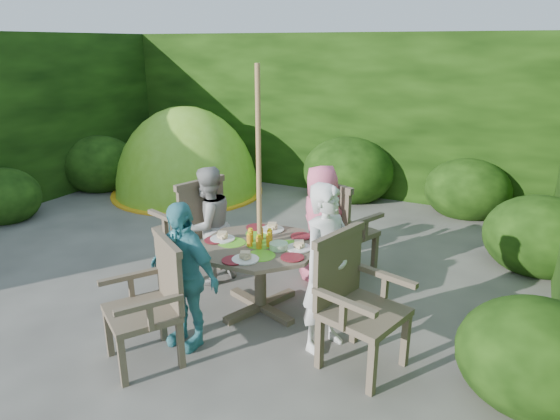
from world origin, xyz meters
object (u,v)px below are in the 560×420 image
at_px(child_back, 321,226).
at_px(dome_tent, 188,193).
at_px(garden_chair_right, 355,300).
at_px(child_left, 208,226).
at_px(garden_chair_left, 193,224).
at_px(child_front, 183,275).
at_px(garden_chair_front, 151,301).
at_px(child_right, 327,269).
at_px(garden_chair_back, 339,227).
at_px(patio_table, 260,255).
at_px(parasol_pole, 259,196).

bearing_deg(child_back, dome_tent, 5.07).
xyz_separation_m(garden_chair_right, child_left, (-1.77, 0.66, 0.07)).
relative_size(garden_chair_right, garden_chair_left, 0.99).
height_order(garden_chair_right, child_front, child_front).
bearing_deg(garden_chair_right, garden_chair_front, 130.93).
bearing_deg(garden_chair_left, dome_tent, -124.66).
bearing_deg(dome_tent, child_front, -44.57).
bearing_deg(child_front, child_right, 33.55).
height_order(garden_chair_left, child_left, child_left).
xyz_separation_m(garden_chair_back, child_left, (-1.13, -0.75, 0.07)).
distance_m(garden_chair_right, garden_chair_front, 1.53).
bearing_deg(child_left, garden_chair_front, 34.08).
distance_m(garden_chair_back, child_right, 1.36).
bearing_deg(patio_table, child_back, 69.97).
bearing_deg(patio_table, child_left, 159.76).
xyz_separation_m(garden_chair_back, child_back, (-0.10, -0.27, 0.08)).
bearing_deg(garden_chair_left, parasol_pole, 86.44).
bearing_deg(child_right, garden_chair_back, 35.63).
relative_size(garden_chair_back, dome_tent, 0.36).
height_order(patio_table, garden_chair_left, garden_chair_left).
bearing_deg(parasol_pole, child_front, -110.30).
bearing_deg(parasol_pole, child_right, -20.30).
bearing_deg(garden_chair_back, parasol_pole, 92.34).
distance_m(garden_chair_left, child_left, 0.30).
xyz_separation_m(parasol_pole, garden_chair_front, (-0.36, -1.04, -0.60)).
bearing_deg(child_front, garden_chair_back, 78.65).
bearing_deg(patio_table, parasol_pole, 172.50).
relative_size(patio_table, dome_tent, 0.51).
relative_size(garden_chair_front, child_back, 0.75).
relative_size(garden_chair_back, child_right, 0.73).
distance_m(patio_table, garden_chair_left, 1.09).
xyz_separation_m(garden_chair_left, child_right, (1.77, -0.66, 0.15)).
distance_m(patio_table, garden_chair_front, 1.10).
bearing_deg(dome_tent, child_back, -23.72).
bearing_deg(garden_chair_left, garden_chair_front, 41.80).
bearing_deg(child_front, garden_chair_right, 24.54).
height_order(patio_table, parasol_pole, parasol_pole).
height_order(parasol_pole, dome_tent, parasol_pole).
height_order(child_left, child_front, child_front).
height_order(garden_chair_left, child_back, child_back).
relative_size(patio_table, parasol_pole, 0.65).
xyz_separation_m(patio_table, garden_chair_right, (1.02, -0.38, -0.01)).
relative_size(patio_table, child_front, 1.18).
height_order(child_back, dome_tent, dome_tent).
distance_m(garden_chair_right, child_back, 1.36).
bearing_deg(child_front, child_left, 123.55).
distance_m(child_left, dome_tent, 3.35).
xyz_separation_m(garden_chair_left, dome_tent, (-1.89, 2.39, -0.54)).
relative_size(garden_chair_back, child_front, 0.82).
bearing_deg(child_back, garden_chair_left, 53.25).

